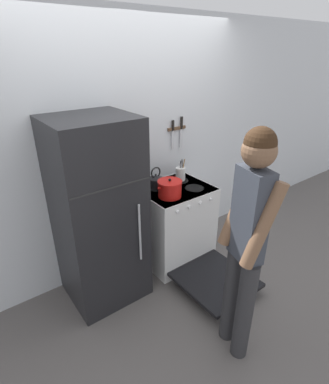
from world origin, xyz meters
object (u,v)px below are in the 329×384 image
Objects in this scene: utensil_jar at (180,173)px; person at (247,239)px; dutch_oven_pot at (170,189)px; tea_kettle at (156,181)px; refrigerator at (99,214)px; stove_range at (176,226)px.

person reaches higher than utensil_jar.
dutch_oven_pot is at bearing -143.76° from utensil_jar.
refrigerator is at bearing -169.54° from tea_kettle.
dutch_oven_pot is 1.24× the size of tea_kettle.
tea_kettle is at bearing -179.01° from utensil_jar.
utensil_jar is 0.13× the size of person.
utensil_jar reaches higher than tea_kettle.
person is (-0.18, -1.32, 0.07)m from tea_kettle.
utensil_jar is at bearing 7.49° from refrigerator.
tea_kettle is at bearing 10.46° from refrigerator.
refrigerator is at bearing 170.68° from dutch_oven_pot.
refrigerator is 0.96× the size of person.
tea_kettle is at bearing 133.05° from stove_range.
person reaches higher than tea_kettle.
utensil_jar is (0.18, 0.17, 0.52)m from stove_range.
stove_range is 0.56m from dutch_oven_pot.
refrigerator reaches higher than stove_range.
tea_kettle reaches higher than dutch_oven_pot.
person is (-0.33, -1.16, 0.59)m from stove_range.
stove_range is at bearing 27.84° from dutch_oven_pot.
refrigerator is 0.97m from stove_range.
person is at bearing -111.23° from utensil_jar.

